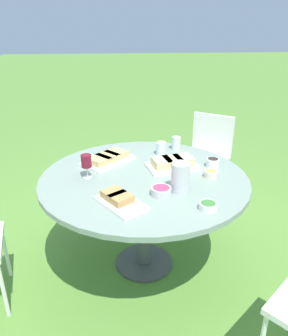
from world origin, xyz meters
name	(u,v)px	position (x,y,z in m)	size (l,w,h in m)	color
ground_plane	(144,263)	(0.00, 0.00, 0.00)	(40.00, 40.00, 0.00)	#5B8C38
dining_table	(144,187)	(0.00, 0.00, 0.69)	(1.46, 1.46, 0.77)	#4C4C51
chair_far_back	(208,151)	(1.08, -0.78, 0.52)	(0.60, 0.60, 0.89)	white
water_pitcher	(180,177)	(-0.24, -0.21, 0.87)	(0.13, 0.12, 0.19)	silver
wine_glass	(86,162)	(0.01, 0.39, 0.89)	(0.07, 0.07, 0.17)	silver
platter_bread_main	(173,163)	(0.12, -0.23, 0.81)	(0.30, 0.41, 0.08)	white
platter_charcuterie	(108,158)	(0.28, 0.25, 0.80)	(0.44, 0.45, 0.06)	white
platter_sandwich_side	(119,200)	(-0.37, 0.18, 0.80)	(0.38, 0.34, 0.06)	white
bowl_fries	(211,174)	(-0.07, -0.46, 0.80)	(0.09, 0.09, 0.05)	beige
bowl_salad	(208,206)	(-0.49, -0.32, 0.80)	(0.11, 0.11, 0.04)	white
bowl_olives	(213,162)	(0.11, -0.53, 0.81)	(0.10, 0.10, 0.06)	white
bowl_dip_red	(161,191)	(-0.29, -0.08, 0.80)	(0.13, 0.13, 0.05)	silver
cup_water_near	(176,143)	(0.51, -0.32, 0.83)	(0.07, 0.07, 0.11)	silver
cup_water_far	(161,148)	(0.40, -0.18, 0.83)	(0.08, 0.08, 0.11)	silver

